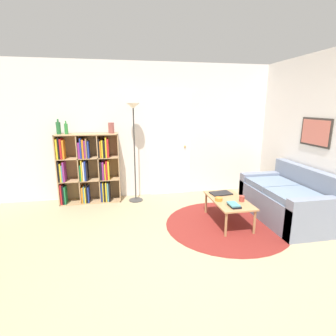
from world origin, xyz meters
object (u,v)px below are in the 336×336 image
(bookshelf, at_px, (88,169))
(bottle_middle, at_px, (66,129))
(laptop, at_px, (221,193))
(couch, at_px, (289,201))
(coffee_table, at_px, (229,202))
(bottle_left, at_px, (58,128))
(bowl, at_px, (219,199))
(cup, at_px, (242,199))
(vase_on_shelf, at_px, (111,128))
(floor_lamp, at_px, (134,126))

(bookshelf, relative_size, bottle_middle, 5.52)
(bookshelf, xyz_separation_m, laptop, (2.20, -1.10, -0.26))
(couch, bearing_deg, laptop, 163.51)
(coffee_table, xyz_separation_m, bottle_left, (-2.68, 1.37, 1.07))
(coffee_table, relative_size, bottle_middle, 3.98)
(couch, height_order, coffee_table, couch)
(bowl, bearing_deg, couch, -0.63)
(cup, xyz_separation_m, vase_on_shelf, (-1.92, 1.48, 0.97))
(bookshelf, xyz_separation_m, bottle_left, (-0.46, -0.00, 0.76))
(cup, bearing_deg, bottle_left, 152.43)
(coffee_table, height_order, laptop, laptop)
(laptop, distance_m, bowl, 0.33)
(cup, bearing_deg, bowl, 164.34)
(couch, bearing_deg, cup, -174.71)
(vase_on_shelf, bearing_deg, coffee_table, -37.86)
(floor_lamp, distance_m, cup, 2.28)
(bottle_middle, bearing_deg, bowl, -29.96)
(bottle_middle, bearing_deg, cup, -28.38)
(bottle_left, bearing_deg, cup, -27.57)
(laptop, xyz_separation_m, bottle_middle, (-2.52, 1.07, 1.01))
(coffee_table, height_order, vase_on_shelf, vase_on_shelf)
(floor_lamp, height_order, laptop, floor_lamp)
(floor_lamp, relative_size, coffee_table, 1.97)
(floor_lamp, bearing_deg, laptop, -36.23)
(floor_lamp, relative_size, bottle_middle, 7.83)
(bookshelf, xyz_separation_m, bottle_middle, (-0.32, -0.02, 0.75))
(couch, height_order, bottle_left, bottle_left)
(couch, xyz_separation_m, bottle_middle, (-3.56, 1.38, 1.10))
(laptop, height_order, bottle_middle, bottle_middle)
(laptop, relative_size, cup, 4.08)
(laptop, height_order, vase_on_shelf, vase_on_shelf)
(floor_lamp, bearing_deg, couch, -28.44)
(bowl, height_order, bottle_left, bottle_left)
(cup, bearing_deg, bookshelf, 148.04)
(bookshelf, height_order, coffee_table, bookshelf)
(bowl, bearing_deg, cup, -15.66)
(vase_on_shelf, bearing_deg, bottle_left, -179.83)
(bowl, xyz_separation_m, vase_on_shelf, (-1.59, 1.39, 0.99))
(bottle_left, distance_m, bottle_middle, 0.14)
(vase_on_shelf, bearing_deg, couch, -26.78)
(coffee_table, relative_size, vase_on_shelf, 4.82)
(laptop, bearing_deg, vase_on_shelf, 147.82)
(floor_lamp, distance_m, bowl, 2.02)
(bookshelf, xyz_separation_m, vase_on_shelf, (0.46, -0.00, 0.75))
(coffee_table, xyz_separation_m, laptop, (-0.02, 0.27, 0.05))
(couch, relative_size, bottle_left, 5.72)
(laptop, distance_m, bottle_left, 3.05)
(floor_lamp, xyz_separation_m, vase_on_shelf, (-0.40, 0.12, -0.05))
(coffee_table, xyz_separation_m, bowl, (-0.17, -0.02, 0.06))
(couch, height_order, vase_on_shelf, vase_on_shelf)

